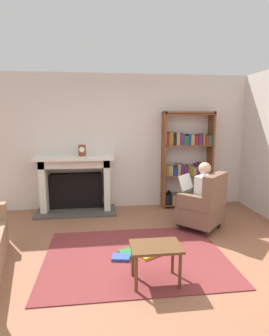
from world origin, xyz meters
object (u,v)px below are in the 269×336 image
object	(u,v)px
armchair_reading	(204,205)
seated_reader	(198,193)
bookshelf	(187,163)
mantel_clock	(82,150)
fireplace	(76,182)
side_table	(156,251)

from	to	relation	value
armchair_reading	seated_reader	world-z (taller)	seated_reader
bookshelf	mantel_clock	bearing A→B (deg)	-176.34
mantel_clock	seated_reader	size ratio (longest dim) A/B	0.19
armchair_reading	seated_reader	size ratio (longest dim) A/B	0.85
fireplace	mantel_clock	distance (m)	0.66
armchair_reading	side_table	distance (m)	1.76
mantel_clock	bookshelf	distance (m)	2.14
fireplace	mantel_clock	world-z (taller)	mantel_clock
seated_reader	mantel_clock	bearing A→B (deg)	-73.35
side_table	bookshelf	bearing A→B (deg)	65.88
armchair_reading	side_table	size ratio (longest dim) A/B	1.73
bookshelf	seated_reader	xyz separation A→B (m)	(-0.18, -1.19, -0.31)
seated_reader	side_table	xyz separation A→B (m)	(-1.00, -1.47, -0.24)
armchair_reading	seated_reader	bearing A→B (deg)	-90.00
bookshelf	seated_reader	bearing A→B (deg)	-98.76
fireplace	side_table	size ratio (longest dim) A/B	2.72
fireplace	bookshelf	world-z (taller)	bookshelf
mantel_clock	seated_reader	distance (m)	2.28
armchair_reading	seated_reader	xyz separation A→B (m)	(-0.08, 0.08, 0.20)
fireplace	seated_reader	bearing A→B (deg)	-29.02
fireplace	mantel_clock	xyz separation A→B (m)	(0.14, -0.10, 0.64)
side_table	mantel_clock	bearing A→B (deg)	110.27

